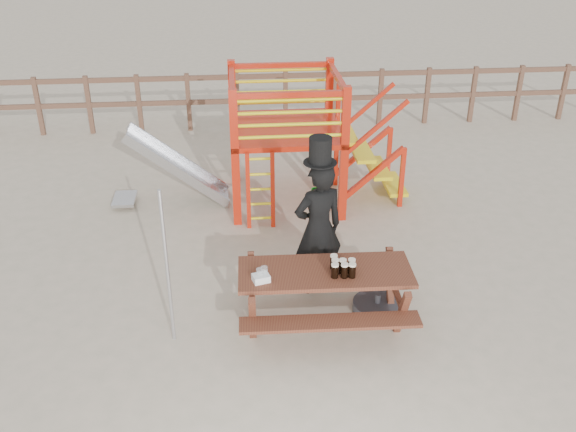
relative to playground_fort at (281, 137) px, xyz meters
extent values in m
plane|color=beige|center=(-0.12, -3.58, -1.07)|extent=(60.00, 60.00, 0.00)
cube|color=brown|center=(-0.12, 3.42, 0.03)|extent=(15.00, 0.06, 0.10)
cube|color=brown|center=(-0.12, 3.42, -0.47)|extent=(15.00, 0.06, 0.10)
cube|color=brown|center=(-4.62, 3.42, -0.47)|extent=(0.09, 0.09, 1.20)
cube|color=brown|center=(-3.62, 3.42, -0.47)|extent=(0.09, 0.09, 1.20)
cube|color=brown|center=(-2.62, 3.42, -0.47)|extent=(0.09, 0.09, 1.20)
cube|color=brown|center=(-1.62, 3.42, -0.47)|extent=(0.09, 0.09, 1.20)
cube|color=brown|center=(-0.62, 3.42, -0.47)|extent=(0.09, 0.09, 1.20)
cube|color=brown|center=(0.38, 3.42, -0.47)|extent=(0.09, 0.09, 1.20)
cube|color=brown|center=(1.38, 3.42, -0.47)|extent=(0.09, 0.09, 1.20)
cube|color=brown|center=(2.38, 3.42, -0.47)|extent=(0.09, 0.09, 1.20)
cube|color=brown|center=(3.38, 3.42, -0.47)|extent=(0.09, 0.09, 1.20)
cube|color=brown|center=(4.38, 3.42, -0.47)|extent=(0.09, 0.09, 1.20)
cube|color=brown|center=(5.38, 3.42, -0.47)|extent=(0.09, 0.09, 1.20)
cube|color=brown|center=(6.38, 3.42, -0.47)|extent=(0.09, 0.09, 1.20)
cube|color=red|center=(-0.72, -0.78, -0.02)|extent=(0.12, 0.12, 2.10)
cube|color=red|center=(0.88, -0.78, -0.02)|extent=(0.12, 0.12, 2.10)
cube|color=red|center=(-0.72, 0.82, -0.02)|extent=(0.12, 0.12, 2.10)
cube|color=red|center=(0.88, 0.82, -0.02)|extent=(0.12, 0.12, 2.10)
cube|color=red|center=(0.08, 0.02, 0.13)|extent=(1.72, 1.72, 0.08)
cube|color=red|center=(0.08, -0.78, 0.93)|extent=(1.60, 0.08, 0.08)
cube|color=red|center=(0.08, 0.82, 0.93)|extent=(1.60, 0.08, 0.08)
cube|color=red|center=(-0.72, 0.02, 0.93)|extent=(0.08, 1.60, 0.08)
cube|color=red|center=(0.88, 0.02, 0.93)|extent=(0.08, 1.60, 0.08)
cylinder|color=yellow|center=(0.08, -0.78, 0.31)|extent=(1.50, 0.05, 0.05)
cylinder|color=yellow|center=(0.08, 0.82, 0.31)|extent=(1.50, 0.05, 0.05)
cylinder|color=yellow|center=(0.08, -0.78, 0.49)|extent=(1.50, 0.05, 0.05)
cylinder|color=yellow|center=(0.08, 0.82, 0.49)|extent=(1.50, 0.05, 0.05)
cylinder|color=yellow|center=(0.08, -0.78, 0.67)|extent=(1.50, 0.05, 0.05)
cylinder|color=yellow|center=(0.08, 0.82, 0.67)|extent=(1.50, 0.05, 0.05)
cylinder|color=yellow|center=(0.08, -0.78, 0.85)|extent=(1.50, 0.05, 0.05)
cylinder|color=yellow|center=(0.08, 0.82, 0.85)|extent=(1.50, 0.05, 0.05)
cube|color=red|center=(-0.55, -0.93, -0.47)|extent=(0.06, 0.06, 1.20)
cube|color=red|center=(-0.19, -0.93, -0.47)|extent=(0.06, 0.06, 1.20)
cylinder|color=yellow|center=(-0.37, -0.93, -0.92)|extent=(0.36, 0.04, 0.04)
cylinder|color=yellow|center=(-0.37, -0.93, -0.68)|extent=(0.36, 0.04, 0.04)
cylinder|color=yellow|center=(-0.37, -0.93, -0.44)|extent=(0.36, 0.04, 0.04)
cylinder|color=yellow|center=(-0.37, -0.93, -0.20)|extent=(0.36, 0.04, 0.04)
cylinder|color=yellow|center=(-0.37, -0.93, 0.04)|extent=(0.36, 0.04, 0.04)
cube|color=yellow|center=(1.03, 0.02, 0.01)|extent=(0.30, 0.90, 0.06)
cube|color=yellow|center=(1.31, 0.02, -0.29)|extent=(0.30, 0.90, 0.06)
cube|color=yellow|center=(1.59, 0.02, -0.59)|extent=(0.30, 0.90, 0.06)
cube|color=yellow|center=(1.87, 0.02, -0.89)|extent=(0.30, 0.90, 0.06)
cube|color=red|center=(1.43, -0.43, -0.47)|extent=(0.95, 0.08, 0.86)
cube|color=red|center=(1.43, 0.47, -0.47)|extent=(0.95, 0.08, 0.86)
cube|color=#BABCC2|center=(-1.62, 0.02, -0.45)|extent=(1.53, 0.55, 1.21)
cube|color=#BABCC2|center=(-1.62, -0.25, -0.41)|extent=(1.58, 0.04, 1.28)
cube|color=#BABCC2|center=(-1.62, 0.29, -0.41)|extent=(1.58, 0.04, 1.28)
cube|color=#BABCC2|center=(-2.52, 0.02, -0.97)|extent=(0.35, 0.55, 0.05)
cube|color=brown|center=(0.23, -3.40, -0.34)|extent=(1.98, 0.79, 0.05)
cube|color=brown|center=(0.22, -3.94, -0.63)|extent=(1.97, 0.33, 0.04)
cube|color=brown|center=(0.24, -2.86, -0.63)|extent=(1.97, 0.33, 0.04)
cube|color=brown|center=(-0.60, -3.38, -0.72)|extent=(0.11, 1.18, 0.71)
cube|color=brown|center=(1.06, -3.42, -0.72)|extent=(0.11, 1.18, 0.71)
imported|color=black|center=(0.25, -2.64, -0.20)|extent=(0.73, 0.59, 1.75)
cube|color=#0E9B12|center=(0.21, -2.50, 0.01)|extent=(0.07, 0.04, 0.41)
cylinder|color=black|center=(0.25, -2.64, 0.68)|extent=(0.40, 0.40, 0.01)
cylinder|color=black|center=(0.25, -2.64, 0.84)|extent=(0.27, 0.27, 0.30)
cube|color=white|center=(0.21, -2.51, 0.94)|extent=(0.13, 0.05, 0.03)
cylinder|color=#B2B2B7|center=(-1.51, -3.50, -0.13)|extent=(0.04, 0.04, 1.89)
cylinder|color=#37373C|center=(0.91, -3.20, -1.00)|extent=(0.59, 0.59, 0.14)
cylinder|color=#37373C|center=(0.91, -3.20, -0.88)|extent=(0.07, 0.07, 0.11)
cube|color=white|center=(-0.50, -3.55, -0.27)|extent=(0.21, 0.18, 0.08)
cylinder|color=black|center=(0.31, -3.55, -0.24)|extent=(0.08, 0.08, 0.15)
cylinder|color=#FEEDCF|center=(0.31, -3.55, -0.15)|extent=(0.08, 0.08, 0.02)
cylinder|color=black|center=(0.42, -3.56, -0.24)|extent=(0.08, 0.08, 0.15)
cylinder|color=#FEEDCF|center=(0.42, -3.56, -0.15)|extent=(0.08, 0.08, 0.02)
cylinder|color=black|center=(0.50, -3.56, -0.24)|extent=(0.08, 0.08, 0.15)
cylinder|color=#FEEDCF|center=(0.50, -3.56, -0.15)|extent=(0.08, 0.08, 0.02)
cylinder|color=black|center=(0.33, -3.45, -0.24)|extent=(0.08, 0.08, 0.15)
cylinder|color=#FEEDCF|center=(0.33, -3.45, -0.15)|extent=(0.08, 0.08, 0.02)
cylinder|color=black|center=(0.41, -3.46, -0.24)|extent=(0.08, 0.08, 0.15)
cylinder|color=#FEEDCF|center=(0.41, -3.46, -0.15)|extent=(0.08, 0.08, 0.02)
cylinder|color=black|center=(0.51, -3.47, -0.24)|extent=(0.08, 0.08, 0.15)
cylinder|color=#FEEDCF|center=(0.51, -3.47, -0.15)|extent=(0.08, 0.08, 0.02)
cylinder|color=black|center=(0.33, -3.36, -0.24)|extent=(0.08, 0.08, 0.15)
cylinder|color=#FEEDCF|center=(0.33, -3.36, -0.15)|extent=(0.08, 0.08, 0.02)
cylinder|color=silver|center=(-0.51, -3.54, -0.24)|extent=(0.08, 0.08, 0.15)
cylinder|color=#FEEDCF|center=(-0.51, -3.54, -0.30)|extent=(0.07, 0.07, 0.02)
cylinder|color=silver|center=(-0.46, -3.51, -0.24)|extent=(0.08, 0.08, 0.15)
cylinder|color=#FEEDCF|center=(-0.46, -3.51, -0.30)|extent=(0.07, 0.07, 0.02)
camera|label=1|loc=(-0.74, -9.43, 3.59)|focal=40.00mm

